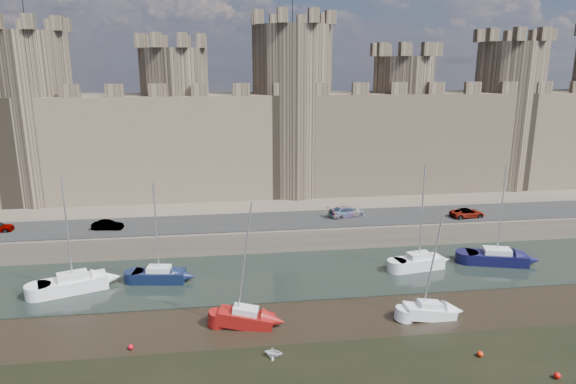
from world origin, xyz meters
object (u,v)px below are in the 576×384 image
object	(u,v)px
sailboat_1	(159,275)
sailboat_2	(419,261)
car_1	(108,225)
car_3	(467,213)
sailboat_3	(497,257)
car_2	(347,212)
sailboat_5	(429,310)
sailboat_4	(246,317)
sailboat_0	(73,283)

from	to	relation	value
sailboat_1	sailboat_2	size ratio (longest dim) A/B	0.91
car_1	car_3	size ratio (longest dim) A/B	0.82
sailboat_3	car_2	bearing A→B (deg)	157.93
car_3	sailboat_3	bearing A→B (deg)	169.55
car_3	sailboat_1	xyz separation A→B (m)	(-35.61, -8.47, -2.29)
sailboat_5	sailboat_4	bearing A→B (deg)	176.95
car_2	sailboat_2	world-z (taller)	sailboat_2
car_2	sailboat_5	world-z (taller)	sailboat_5
sailboat_2	sailboat_1	bearing A→B (deg)	170.02
car_3	sailboat_5	bearing A→B (deg)	141.13
car_3	sailboat_3	xyz separation A→B (m)	(-0.78, -8.55, -2.26)
car_1	sailboat_2	distance (m)	34.16
sailboat_3	sailboat_4	bearing A→B (deg)	-144.25
sailboat_5	sailboat_0	bearing A→B (deg)	162.85
sailboat_3	sailboat_5	xyz separation A→B (m)	(-11.71, -10.23, -0.13)
sailboat_4	sailboat_0	bearing A→B (deg)	163.14
sailboat_4	sailboat_2	bearing A→B (deg)	38.92
car_2	sailboat_5	size ratio (longest dim) A/B	0.49
car_2	sailboat_5	bearing A→B (deg)	169.68
car_2	sailboat_1	bearing A→B (deg)	101.25
car_1	sailboat_4	size ratio (longest dim) A/B	0.32
car_1	sailboat_3	size ratio (longest dim) A/B	0.32
sailboat_1	sailboat_3	world-z (taller)	sailboat_3
car_1	sailboat_5	bearing A→B (deg)	-116.74
sailboat_5	car_1	bearing A→B (deg)	145.94
car_3	sailboat_1	world-z (taller)	sailboat_1
sailboat_1	sailboat_4	distance (m)	12.41
car_3	sailboat_2	world-z (taller)	sailboat_2
sailboat_0	sailboat_2	xyz separation A→B (m)	(33.88, 0.74, 0.01)
sailboat_0	sailboat_5	world-z (taller)	sailboat_0
sailboat_2	car_2	bearing A→B (deg)	104.87
car_1	sailboat_3	bearing A→B (deg)	-96.03
car_2	sailboat_4	size ratio (longest dim) A/B	0.43
car_3	sailboat_4	world-z (taller)	sailboat_4
car_2	sailboat_4	xyz separation A→B (m)	(-13.37, -20.31, -2.39)
car_1	sailboat_4	distance (m)	23.95
sailboat_0	sailboat_1	size ratio (longest dim) A/B	1.12
car_1	sailboat_1	xyz separation A→B (m)	(6.51, -9.42, -2.27)
sailboat_1	sailboat_5	world-z (taller)	sailboat_1
sailboat_1	car_2	bearing A→B (deg)	34.67
sailboat_3	sailboat_5	distance (m)	15.55
sailboat_2	sailboat_3	size ratio (longest dim) A/B	1.03
sailboat_1	sailboat_2	distance (m)	26.16
car_3	sailboat_3	distance (m)	8.87
sailboat_1	sailboat_3	bearing A→B (deg)	7.77
car_1	sailboat_0	bearing A→B (deg)	-179.69
sailboat_2	sailboat_5	bearing A→B (deg)	-116.18
car_2	sailboat_3	world-z (taller)	sailboat_3
car_2	sailboat_4	distance (m)	24.43
sailboat_1	sailboat_2	bearing A→B (deg)	7.24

